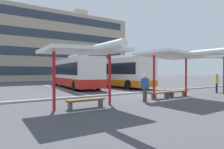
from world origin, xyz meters
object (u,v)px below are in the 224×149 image
(bench_0, at_px, (86,101))
(bench_1, at_px, (160,94))
(waiting_shelter_0, at_px, (87,52))
(waiting_passenger_0, at_px, (217,82))
(coach_bus_1, at_px, (112,73))
(coach_bus_0, at_px, (74,73))
(waiting_shelter_1, at_px, (175,56))
(waiting_passenger_1, at_px, (145,86))
(bench_2, at_px, (178,92))

(bench_0, relative_size, bench_1, 1.24)
(waiting_shelter_0, xyz_separation_m, waiting_passenger_0, (12.36, 0.31, -1.84))
(waiting_shelter_0, distance_m, bench_1, 6.16)
(coach_bus_1, height_order, bench_0, coach_bus_1)
(coach_bus_0, xyz_separation_m, bench_0, (-4.28, -12.21, -1.30))
(coach_bus_0, bearing_deg, waiting_shelter_0, -109.20)
(bench_1, bearing_deg, bench_0, -176.48)
(waiting_shelter_1, distance_m, waiting_passenger_1, 3.38)
(bench_1, xyz_separation_m, bench_2, (1.80, -0.02, 0.01))
(waiting_shelter_0, relative_size, waiting_passenger_1, 2.96)
(coach_bus_1, relative_size, bench_1, 7.70)
(waiting_passenger_0, distance_m, waiting_passenger_1, 8.61)
(coach_bus_0, relative_size, bench_1, 7.42)
(bench_1, distance_m, waiting_passenger_0, 6.75)
(coach_bus_1, relative_size, waiting_passenger_1, 7.40)
(coach_bus_1, bearing_deg, waiting_passenger_0, -71.72)
(waiting_shelter_1, bearing_deg, bench_1, 155.39)
(coach_bus_1, bearing_deg, bench_0, -128.49)
(coach_bus_1, relative_size, waiting_passenger_0, 7.43)
(waiting_shelter_0, bearing_deg, waiting_passenger_0, 1.42)
(coach_bus_1, relative_size, waiting_shelter_0, 2.50)
(bench_1, bearing_deg, coach_bus_0, 96.50)
(waiting_shelter_0, xyz_separation_m, bench_2, (7.43, 0.41, -2.44))
(waiting_shelter_0, bearing_deg, bench_1, 4.33)
(bench_0, bearing_deg, waiting_shelter_0, -90.00)
(waiting_passenger_0, xyz_separation_m, waiting_passenger_1, (-8.60, -0.39, 0.01))
(bench_0, xyz_separation_m, bench_2, (7.43, 0.33, -0.00))
(bench_2, bearing_deg, waiting_passenger_1, -172.37)
(waiting_shelter_1, bearing_deg, coach_bus_1, 78.55)
(waiting_passenger_0, bearing_deg, waiting_shelter_1, -177.13)
(bench_2, bearing_deg, waiting_shelter_1, -156.31)
(bench_0, relative_size, waiting_passenger_0, 1.19)
(coach_bus_0, distance_m, waiting_shelter_1, 12.54)
(waiting_shelter_0, height_order, bench_2, waiting_shelter_0)
(waiting_shelter_0, xyz_separation_m, waiting_shelter_1, (6.53, 0.01, 0.09))
(bench_0, xyz_separation_m, bench_1, (5.63, 0.35, -0.01))
(waiting_shelter_1, bearing_deg, waiting_shelter_0, -179.87)
(waiting_shelter_0, relative_size, waiting_shelter_1, 0.91)
(bench_2, bearing_deg, coach_bus_0, 104.86)
(coach_bus_1, relative_size, waiting_shelter_1, 2.27)
(waiting_shelter_1, relative_size, bench_2, 2.80)
(coach_bus_0, bearing_deg, bench_0, -109.32)
(coach_bus_0, bearing_deg, waiting_passenger_0, -56.02)
(waiting_shelter_1, bearing_deg, bench_0, 179.42)
(coach_bus_1, bearing_deg, bench_2, -97.19)
(bench_1, bearing_deg, waiting_shelter_1, -24.61)
(bench_0, bearing_deg, bench_2, 2.54)
(bench_0, bearing_deg, waiting_passenger_1, -2.48)
(waiting_shelter_1, xyz_separation_m, waiting_passenger_0, (5.83, 0.29, -1.93))
(bench_2, bearing_deg, coach_bus_1, 82.81)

